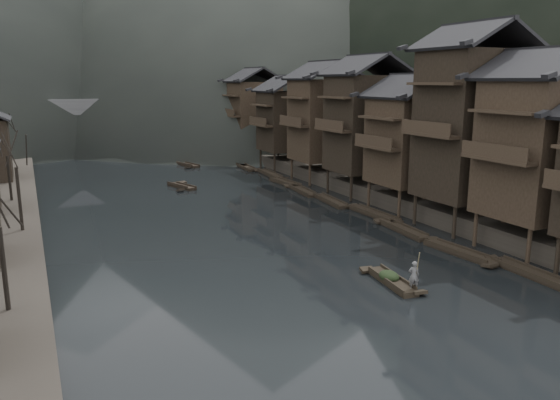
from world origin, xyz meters
TOP-DOWN VIEW (x-y plane):
  - water at (0.00, 0.00)m, footprint 300.00×300.00m
  - right_bank at (35.00, 40.00)m, footprint 40.00×200.00m
  - stilt_houses at (17.28, 19.13)m, footprint 9.00×67.60m
  - bare_trees at (-17.00, 16.81)m, footprint 3.45×64.20m
  - moored_sampans at (12.25, 27.20)m, footprint 2.92×73.41m
  - midriver_boats at (0.53, 53.83)m, footprint 14.57×47.94m
  - stone_bridge at (-0.00, 72.00)m, footprint 40.00×6.00m
  - hero_sampan at (3.97, -2.37)m, footprint 1.63×5.15m
  - cargo_heap at (3.94, -2.14)m, footprint 1.12×1.46m
  - boatman at (4.19, -4.13)m, footprint 0.75×0.63m
  - bamboo_pole at (4.39, -4.13)m, footprint 1.67×2.30m

SIDE VIEW (x-z plane):
  - water at x=0.00m, z-range 0.00..0.00m
  - moored_sampans at x=12.25m, z-range -0.03..0.44m
  - midriver_boats at x=0.53m, z-range -0.02..0.43m
  - hero_sampan at x=3.97m, z-range -0.01..0.42m
  - cargo_heap at x=3.94m, z-range 0.44..1.11m
  - right_bank at x=35.00m, z-range 0.00..1.80m
  - boatman at x=4.19m, z-range 0.44..2.19m
  - bamboo_pole at x=4.39m, z-range 2.19..5.38m
  - stone_bridge at x=0.00m, z-range 0.61..9.61m
  - bare_trees at x=-17.00m, z-range 2.66..9.56m
  - stilt_houses at x=17.28m, z-range 0.49..17.32m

